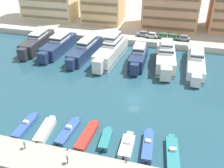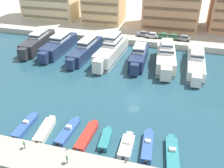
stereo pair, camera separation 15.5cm
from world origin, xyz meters
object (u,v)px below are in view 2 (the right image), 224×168
Objects in this scene: motorboat_cream_left at (45,130)px; car_grey_far_left at (143,34)px; yacht_charcoal_far_left at (38,42)px; yacht_ivory_center_right at (166,57)px; motorboat_white_center_right at (127,146)px; pedestrian_mid_deck at (67,158)px; car_grey_center at (184,38)px; car_silver_left at (152,35)px; yacht_ivory_center_left at (112,50)px; motorboat_teal_center at (105,139)px; motorboat_blue_mid_right at (147,146)px; pedestrian_near_edge at (24,144)px; motorboat_red_center_left at (87,136)px; car_green_mid_left at (163,35)px; yacht_navy_center at (139,57)px; motorboat_teal_right at (172,154)px; car_green_center_left at (173,37)px; motorboat_blue_mid_left at (68,131)px; yacht_navy_left at (59,45)px; yacht_white_mid_right at (196,61)px; motorboat_blue_far_left at (26,126)px; yacht_navy_mid_left at (86,50)px.

car_grey_far_left is (9.77, 49.94, 2.36)m from motorboat_cream_left.
yacht_charcoal_far_left is 1.01× the size of yacht_ivory_center_right.
pedestrian_mid_deck reaches higher than motorboat_white_center_right.
yacht_ivory_center_right is 16.30m from car_grey_center.
car_silver_left is 55.79m from pedestrian_mid_deck.
yacht_ivory_center_left reaches higher than motorboat_teal_center.
yacht_ivory_center_left is 36.64m from motorboat_blue_mid_right.
motorboat_red_center_left is at bearing 34.45° from pedestrian_near_edge.
motorboat_teal_center is 48.70m from car_silver_left.
pedestrian_near_edge is at bearing 172.58° from pedestrian_mid_deck.
car_grey_far_left is 6.54m from car_green_mid_left.
motorboat_teal_right is (11.28, -32.33, -1.63)m from yacht_navy_center.
motorboat_red_center_left is at bearing -107.37° from car_grey_center.
yacht_charcoal_far_left is 4.73× the size of car_silver_left.
car_green_center_left is 57.12m from pedestrian_mid_deck.
motorboat_blue_mid_right is (7.17, -31.52, -1.56)m from yacht_navy_center.
motorboat_teal_center is 3.53× the size of pedestrian_mid_deck.
car_grey_far_left is (-12.82, 49.76, 2.41)m from motorboat_teal_right.
yacht_navy_center reaches higher than motorboat_cream_left.
yacht_ivory_center_right is 16.34m from car_green_mid_left.
yacht_charcoal_far_left reaches higher than motorboat_blue_mid_left.
yacht_ivory_center_right is (15.48, -0.55, -0.18)m from yacht_ivory_center_left.
yacht_navy_left is 1.26× the size of yacht_navy_center.
motorboat_white_center_right is (15.11, 0.01, -0.00)m from motorboat_cream_left.
car_green_center_left is at bearing 86.41° from yacht_ivory_center_right.
yacht_white_mid_right is at bearing 83.41° from motorboat_teal_right.
yacht_navy_mid_left is at bearing 91.01° from motorboat_blue_far_left.
motorboat_cream_left is 1.80× the size of car_grey_center.
car_green_center_left is at bearing 77.46° from pedestrian_mid_deck.
car_green_mid_left is at bearing 98.01° from yacht_ivory_center_right.
yacht_ivory_center_right is 43.38m from pedestrian_near_edge.
motorboat_white_center_right is 50.00m from car_grey_center.
motorboat_cream_left is (13.88, -34.82, -1.54)m from yacht_navy_left.
motorboat_blue_mid_right is 48.68m from car_silver_left.
motorboat_red_center_left is at bearing 85.00° from pedestrian_mid_deck.
yacht_white_mid_right reaches higher than motorboat_white_center_right.
yacht_navy_left is 25.29m from yacht_navy_center.
yacht_charcoal_far_left is 4.68× the size of car_green_mid_left.
car_grey_center reaches higher than motorboat_blue_far_left.
motorboat_blue_mid_left is at bearing -123.99° from yacht_white_mid_right.
pedestrian_mid_deck is (3.14, -7.27, 1.45)m from motorboat_blue_mid_left.
yacht_ivory_center_left is at bearing -179.36° from yacht_white_mid_right.
motorboat_red_center_left is 5.22× the size of pedestrian_near_edge.
yacht_charcoal_far_left is 34.40m from car_grey_far_left.
motorboat_blue_far_left is at bearing -174.01° from motorboat_blue_mid_left.
yacht_ivory_center_left reaches higher than motorboat_red_center_left.
yacht_charcoal_far_left is 56.08m from motorboat_teal_right.
car_green_center_left reaches higher than motorboat_teal_center.
yacht_charcoal_far_left is 52.39m from motorboat_blue_mid_right.
yacht_ivory_center_left is at bearing 84.83° from motorboat_cream_left.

